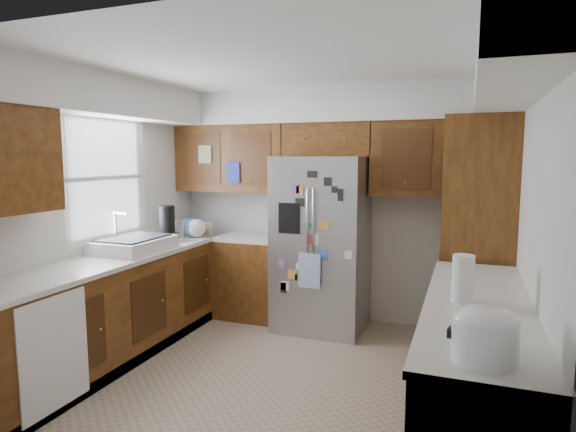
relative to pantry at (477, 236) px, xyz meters
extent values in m
plane|color=tan|center=(-1.50, -1.15, -1.07)|extent=(3.60, 3.60, 0.00)
cube|color=beige|center=(-1.50, 0.45, 0.18)|extent=(3.60, 0.04, 2.50)
cube|color=beige|center=(-3.30, -1.15, 0.18)|extent=(0.04, 3.20, 2.50)
cube|color=beige|center=(0.30, -1.15, 0.18)|extent=(0.04, 3.20, 2.50)
cube|color=beige|center=(-1.50, -2.75, 0.18)|extent=(3.60, 0.04, 2.50)
cube|color=white|center=(-1.50, -1.15, 1.43)|extent=(3.60, 3.20, 0.02)
cube|color=silver|center=(-1.50, 0.26, 1.25)|extent=(3.60, 0.38, 0.35)
cube|color=silver|center=(-3.11, -1.15, 1.25)|extent=(0.38, 3.20, 0.35)
cube|color=silver|center=(0.11, -1.15, 1.25)|extent=(0.38, 3.20, 0.35)
cube|color=#3C200B|center=(-2.63, 0.28, 0.70)|extent=(1.33, 0.34, 0.75)
cube|color=#3C200B|center=(-0.36, 0.28, 0.70)|extent=(1.33, 0.34, 0.75)
cube|color=white|center=(-3.29, -1.05, 0.53)|extent=(0.02, 0.90, 1.05)
cube|color=white|center=(-3.25, -1.05, 0.53)|extent=(0.01, 1.02, 1.15)
cube|color=#1D2FA9|center=(-2.54, 0.09, 0.55)|extent=(0.16, 0.02, 0.22)
cube|color=beige|center=(-2.88, 0.09, 0.75)|extent=(0.16, 0.02, 0.20)
cube|color=#3C200B|center=(-3.00, -1.45, -0.64)|extent=(0.60, 2.60, 0.88)
cube|color=#3C200B|center=(-2.33, 0.15, -0.64)|extent=(0.75, 0.60, 0.88)
cube|color=white|center=(-3.00, -1.45, -0.17)|extent=(0.63, 2.60, 0.04)
cube|color=white|center=(-2.33, 0.15, -0.17)|extent=(0.75, 0.60, 0.04)
cube|color=black|center=(-3.00, -1.45, -1.02)|extent=(0.60, 2.60, 0.10)
cube|color=white|center=(-2.69, -2.30, -0.61)|extent=(0.01, 0.58, 0.80)
cube|color=#3C200B|center=(0.00, -1.62, -0.64)|extent=(0.60, 2.25, 0.88)
cube|color=white|center=(0.00, -1.62, -0.17)|extent=(0.63, 2.25, 0.04)
cube|color=#3C200B|center=(0.00, 0.00, 0.00)|extent=(0.60, 0.90, 2.15)
cube|color=#9F9FA4|center=(-1.50, 0.05, -0.17)|extent=(0.90, 0.75, 1.80)
cylinder|color=silver|center=(-1.53, -0.34, -0.02)|extent=(0.02, 0.02, 0.90)
cylinder|color=silver|center=(-1.47, -0.34, -0.02)|extent=(0.02, 0.02, 0.90)
cube|color=black|center=(-1.72, -0.33, 0.12)|extent=(0.22, 0.01, 0.30)
cube|color=white|center=(-1.50, -0.35, -0.38)|extent=(0.22, 0.01, 0.34)
cube|color=black|center=(-1.27, -0.33, 0.42)|extent=(0.06, 0.00, 0.06)
cube|color=orange|center=(-1.61, -0.33, 0.40)|extent=(0.07, 0.00, 0.08)
cube|color=orange|center=(-1.36, -0.33, 0.08)|extent=(0.10, 0.00, 0.07)
cube|color=blue|center=(-1.36, -0.33, -0.21)|extent=(0.07, 0.00, 0.11)
cube|color=black|center=(-1.61, -0.33, 0.29)|extent=(0.09, 0.00, 0.08)
cube|color=white|center=(-1.12, -0.33, -0.20)|extent=(0.07, 0.00, 0.08)
cube|color=orange|center=(-1.68, -0.33, -0.44)|extent=(0.10, 0.00, 0.10)
cube|color=green|center=(-1.62, -0.33, -0.46)|extent=(0.08, 0.00, 0.06)
cube|color=black|center=(-1.78, -0.33, -0.58)|extent=(0.06, 0.00, 0.11)
cube|color=white|center=(-1.76, -0.33, -0.56)|extent=(0.09, 0.00, 0.09)
cube|color=white|center=(-1.62, -0.33, -0.35)|extent=(0.05, 0.00, 0.07)
cube|color=white|center=(-1.45, -0.33, -0.07)|extent=(0.07, 0.00, 0.12)
cube|color=#8C4C99|center=(-1.80, -0.33, -0.33)|extent=(0.07, 0.00, 0.09)
cube|color=green|center=(-1.51, -0.33, 0.07)|extent=(0.10, 0.00, 0.05)
cube|color=black|center=(-1.33, -0.33, 0.49)|extent=(0.08, 0.00, 0.08)
cube|color=black|center=(-1.21, -0.33, 0.37)|extent=(0.05, 0.00, 0.11)
cube|color=orange|center=(-1.54, -0.33, -0.26)|extent=(0.11, 0.00, 0.11)
cube|color=#8C4C99|center=(-1.65, -0.33, 0.42)|extent=(0.07, 0.00, 0.09)
cube|color=black|center=(-1.49, -0.33, 0.56)|extent=(0.10, 0.00, 0.06)
cube|color=red|center=(-1.52, -0.33, -0.07)|extent=(0.06, 0.00, 0.09)
cube|color=#3C200B|center=(-1.50, 0.28, 0.90)|extent=(0.96, 0.34, 0.35)
sphere|color=#0F2D99|center=(-1.66, 0.27, 1.21)|extent=(0.27, 0.27, 0.27)
cylinder|color=black|center=(-1.39, 0.27, 1.15)|extent=(0.25, 0.25, 0.14)
ellipsoid|color=#333338|center=(-1.39, 0.27, 1.22)|extent=(0.23, 0.23, 0.10)
cube|color=white|center=(-3.00, -1.05, -0.09)|extent=(0.52, 0.70, 0.12)
cube|color=black|center=(-3.00, -1.05, -0.03)|extent=(0.44, 0.60, 0.02)
cylinder|color=silver|center=(-3.20, -1.05, 0.07)|extent=(0.02, 0.02, 0.30)
cylinder|color=silver|center=(-3.14, -1.05, 0.20)|extent=(0.16, 0.02, 0.02)
cube|color=yellow|center=(-2.80, -1.26, -0.13)|extent=(0.10, 0.18, 0.04)
cube|color=black|center=(-2.97, -0.55, -0.10)|extent=(0.18, 0.14, 0.10)
cylinder|color=black|center=(-2.97, -0.55, 0.09)|extent=(0.16, 0.16, 0.28)
cylinder|color=#9F9FA4|center=(-3.02, -0.29, -0.05)|extent=(0.14, 0.14, 0.20)
sphere|color=white|center=(-2.87, -0.16, -0.05)|extent=(0.20, 0.20, 0.20)
cube|color=#3F72B2|center=(-3.04, 0.01, -0.06)|extent=(0.14, 0.10, 0.18)
cube|color=#BFB28C|center=(-2.84, 0.02, -0.08)|extent=(0.10, 0.08, 0.14)
cylinder|color=white|center=(-2.97, -0.65, -0.10)|extent=(0.08, 0.08, 0.11)
cylinder|color=white|center=(0.00, -2.53, -0.06)|extent=(0.28, 0.28, 0.19)
ellipsoid|color=white|center=(0.00, -2.53, 0.03)|extent=(0.27, 0.27, 0.12)
cube|color=black|center=(-0.13, -2.53, -0.04)|extent=(0.04, 0.06, 0.04)
cylinder|color=white|center=(-0.10, -1.66, -0.01)|extent=(0.13, 0.13, 0.29)
camera|label=1|loc=(-0.09, -4.68, 0.72)|focal=30.00mm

